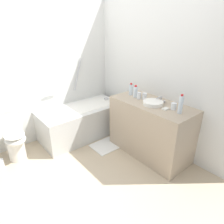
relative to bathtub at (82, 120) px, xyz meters
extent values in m
plane|color=#C1AD8E|center=(-0.51, -0.90, -0.30)|extent=(3.70, 3.70, 0.00)
cube|color=silver|center=(-0.51, 0.41, 0.91)|extent=(3.10, 0.10, 2.43)
cube|color=silver|center=(0.90, -0.90, 0.91)|extent=(0.10, 2.91, 2.43)
cube|color=silver|center=(0.00, 0.00, -0.02)|extent=(1.52, 0.72, 0.57)
cube|color=white|center=(0.00, 0.00, 0.22)|extent=(1.25, 0.52, 0.09)
cylinder|color=#B6B6BB|center=(0.59, 0.00, 0.30)|extent=(0.09, 0.03, 0.03)
cylinder|color=#B6B6BB|center=(0.17, 0.33, 0.78)|extent=(0.20, 0.03, 0.59)
cylinder|color=#B6B6BB|center=(-0.42, 0.33, 0.51)|extent=(0.24, 0.03, 0.03)
cylinder|color=white|center=(-1.18, 0.02, -0.12)|extent=(0.25, 0.25, 0.37)
ellipsoid|color=white|center=(-1.17, -0.03, 0.07)|extent=(0.32, 0.39, 0.13)
ellipsoid|color=white|center=(-1.17, -0.03, 0.15)|extent=(0.31, 0.37, 0.02)
cube|color=white|center=(-1.19, 0.20, 0.21)|extent=(0.38, 0.20, 0.29)
cylinder|color=#AFAFB4|center=(-1.19, 0.20, 0.36)|extent=(0.03, 0.03, 0.01)
cube|color=tan|center=(0.54, -1.18, 0.13)|extent=(0.60, 1.29, 0.87)
cylinder|color=white|center=(0.50, -1.23, 0.60)|extent=(0.29, 0.29, 0.05)
cylinder|color=#A9A9AF|center=(0.68, -1.23, 0.61)|extent=(0.02, 0.02, 0.08)
cylinder|color=#A9A9AF|center=(0.63, -1.23, 0.65)|extent=(0.11, 0.02, 0.02)
cylinder|color=#A9A9AF|center=(0.68, -1.29, 0.59)|extent=(0.03, 0.03, 0.04)
cylinder|color=#A9A9AF|center=(0.68, -1.17, 0.59)|extent=(0.03, 0.03, 0.04)
cylinder|color=silver|center=(0.53, -1.65, 0.69)|extent=(0.06, 0.06, 0.24)
cylinder|color=red|center=(0.53, -1.65, 0.82)|extent=(0.03, 0.03, 0.02)
cylinder|color=silver|center=(0.56, -0.71, 0.66)|extent=(0.07, 0.07, 0.18)
cylinder|color=red|center=(0.56, -0.71, 0.76)|extent=(0.04, 0.04, 0.02)
cylinder|color=silver|center=(0.54, -0.83, 0.66)|extent=(0.07, 0.07, 0.17)
cylinder|color=red|center=(0.54, -0.83, 0.75)|extent=(0.04, 0.04, 0.02)
cylinder|color=white|center=(0.57, -1.00, 0.62)|extent=(0.07, 0.07, 0.10)
cylinder|color=white|center=(0.52, -0.93, 0.62)|extent=(0.07, 0.07, 0.10)
cylinder|color=white|center=(0.57, -1.52, 0.62)|extent=(0.08, 0.08, 0.09)
cube|color=white|center=(0.49, -1.46, 0.58)|extent=(0.09, 0.06, 0.02)
cube|color=white|center=(0.13, -0.60, -0.30)|extent=(0.51, 0.40, 0.01)
cylinder|color=white|center=(-1.45, -0.03, -0.24)|extent=(0.11, 0.11, 0.12)
camera|label=1|loc=(-1.66, -2.90, 1.64)|focal=31.49mm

